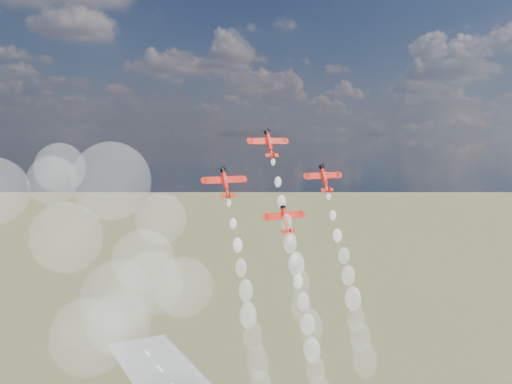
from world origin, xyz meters
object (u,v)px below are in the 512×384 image
object	(u,v)px
plane_left	(225,182)
plane_right	(324,178)
plane_slot	(285,218)
plane_lead	(269,143)

from	to	relation	value
plane_left	plane_right	world-z (taller)	same
plane_left	plane_right	xyz separation A→B (m)	(28.91, 0.00, 0.00)
plane_right	plane_left	bearing A→B (deg)	180.00
plane_right	plane_slot	world-z (taller)	plane_right
plane_slot	plane_right	bearing A→B (deg)	15.97
plane_left	plane_slot	world-z (taller)	plane_left
plane_lead	plane_right	size ratio (longest dim) A/B	1.00
plane_lead	plane_right	bearing A→B (deg)	-15.97
plane_lead	plane_slot	xyz separation A→B (m)	(0.00, -8.28, -18.47)
plane_lead	plane_slot	world-z (taller)	plane_lead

